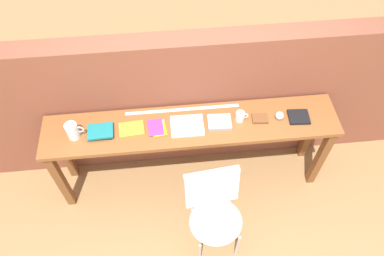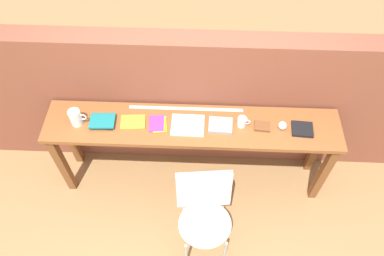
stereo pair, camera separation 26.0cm
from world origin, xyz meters
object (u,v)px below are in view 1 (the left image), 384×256
pamphlet_pile_colourful (157,128)px  leather_journal_brown (260,119)px  magazine_cycling (132,129)px  book_repair_rightmost (299,117)px  mug (240,116)px  pitcher_white (73,131)px  sports_ball_small (280,116)px  book_stack_leftmost (101,132)px  book_open_centre (187,126)px  chair_white_moulded (214,210)px

pamphlet_pile_colourful → leather_journal_brown: 0.87m
magazine_cycling → book_repair_rightmost: book_repair_rightmost is taller
mug → book_repair_rightmost: 0.50m
pitcher_white → pamphlet_pile_colourful: 0.68m
mug → sports_ball_small: bearing=-3.1°
book_stack_leftmost → leather_journal_brown: (1.33, 0.01, -0.01)m
book_open_centre → mug: 0.45m
magazine_cycling → mug: size_ratio=1.88×
pitcher_white → sports_ball_small: (1.71, 0.02, -0.04)m
book_open_centre → mug: bearing=4.0°
mug → leather_journal_brown: mug is taller
magazine_cycling → book_open_centre: (0.46, -0.01, 0.00)m
book_stack_leftmost → pamphlet_pile_colourful: 0.46m
mug → magazine_cycling: bearing=-179.3°
pitcher_white → mug: pitcher_white is taller
chair_white_moulded → book_stack_leftmost: 1.13m
leather_journal_brown → mug: bearing=179.3°
book_stack_leftmost → mug: 1.16m
mug → leather_journal_brown: size_ratio=0.85×
pamphlet_pile_colourful → magazine_cycling: bearing=178.1°
pitcher_white → book_open_centre: pitcher_white is taller
chair_white_moulded → book_repair_rightmost: bearing=37.5°
leather_journal_brown → book_repair_rightmost: same height
pamphlet_pile_colourful → book_repair_rightmost: bearing=-0.6°
chair_white_moulded → sports_ball_small: sports_ball_small is taller
pamphlet_pile_colourful → book_open_centre: (0.25, -0.01, 0.00)m
magazine_cycling → pamphlet_pile_colourful: size_ratio=1.11×
leather_journal_brown → book_stack_leftmost: bearing=-175.2°
book_open_centre → leather_journal_brown: (0.62, 0.01, 0.00)m
magazine_cycling → sports_ball_small: 1.24m
pamphlet_pile_colourful → book_repair_rightmost: 1.20m
chair_white_moulded → book_open_centre: book_open_centre is taller
chair_white_moulded → pitcher_white: 1.31m
pitcher_white → pamphlet_pile_colourful: (0.68, 0.02, -0.07)m
mug → sports_ball_small: size_ratio=1.54×
leather_journal_brown → book_repair_rightmost: size_ratio=0.75×
book_stack_leftmost → leather_journal_brown: bearing=0.5°
sports_ball_small → book_stack_leftmost: bearing=-179.7°
chair_white_moulded → book_open_centre: size_ratio=3.26×
mug → sports_ball_small: (0.33, -0.02, -0.01)m
mug → pamphlet_pile_colourful: bearing=-178.4°
book_open_centre → leather_journal_brown: 0.62m
leather_journal_brown → sports_ball_small: (0.16, -0.00, 0.02)m
book_stack_leftmost → magazine_cycling: bearing=3.4°
pitcher_white → leather_journal_brown: 1.54m
pitcher_white → book_repair_rightmost: pitcher_white is taller
pamphlet_pile_colourful → mug: bearing=1.6°
magazine_cycling → leather_journal_brown: 1.08m
book_stack_leftmost → book_repair_rightmost: bearing=-0.1°
sports_ball_small → leather_journal_brown: bearing=178.8°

